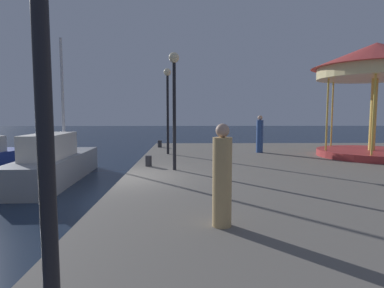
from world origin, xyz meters
The scene contains 10 objects.
ground_plane centered at (0.00, 0.00, 0.00)m, with size 120.00×120.00×0.00m, color #162338.
quay_dock centered at (7.79, 0.00, 0.40)m, with size 15.57×22.18×0.80m, color slate.
sailboat_grey centered at (-3.35, 2.94, 0.76)m, with size 1.99×6.67×6.01m.
carousel centered at (10.45, 4.38, 4.59)m, with size 5.50×5.50×5.10m.
lamp_post_mid_promenade centered at (1.58, 1.11, 3.59)m, with size 0.36×0.36×4.05m.
lamp_post_far_end centered at (1.10, 5.54, 3.63)m, with size 0.36×0.36×4.12m.
bollard_center centered at (0.44, 8.63, 1.00)m, with size 0.24×0.24×0.40m, color #2D2D33.
bollard_south centered at (0.58, 1.91, 1.00)m, with size 0.24×0.24×0.40m, color #2D2D33.
person_near_carousel centered at (2.63, -4.54, 1.65)m, with size 0.34×0.34×1.81m.
person_by_the_water centered at (5.71, 6.07, 1.68)m, with size 0.34×0.34×1.88m.
Camera 1 is at (2.01, -10.06, 2.79)m, focal length 30.09 mm.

